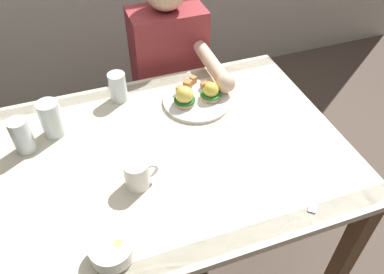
{
  "coord_description": "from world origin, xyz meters",
  "views": [
    {
      "loc": [
        -0.26,
        -0.92,
        1.7
      ],
      "look_at": [
        0.07,
        0.0,
        0.78
      ],
      "focal_mm": 36.1,
      "sensor_mm": 36.0,
      "label": 1
    }
  ],
  "objects_px": {
    "eggs_benedict_plate": "(196,97)",
    "water_glass_near": "(52,120)",
    "coffee_mug": "(138,173)",
    "water_glass_extra": "(23,138)",
    "fruit_bowl": "(112,251)",
    "diner_person": "(172,71)",
    "water_glass_far": "(118,88)",
    "fork": "(314,196)",
    "dining_table": "(175,170)"
  },
  "relations": [
    {
      "from": "coffee_mug",
      "to": "water_glass_near",
      "type": "height_order",
      "value": "water_glass_near"
    },
    {
      "from": "fork",
      "to": "coffee_mug",
      "type": "bearing_deg",
      "value": 155.31
    },
    {
      "from": "eggs_benedict_plate",
      "to": "fruit_bowl",
      "type": "relative_size",
      "value": 2.25
    },
    {
      "from": "coffee_mug",
      "to": "diner_person",
      "type": "distance_m",
      "value": 0.79
    },
    {
      "from": "dining_table",
      "to": "coffee_mug",
      "type": "height_order",
      "value": "coffee_mug"
    },
    {
      "from": "fruit_bowl",
      "to": "water_glass_far",
      "type": "xyz_separation_m",
      "value": [
        0.16,
        0.68,
        0.03
      ]
    },
    {
      "from": "water_glass_near",
      "to": "water_glass_far",
      "type": "xyz_separation_m",
      "value": [
        0.26,
        0.12,
        -0.01
      ]
    },
    {
      "from": "eggs_benedict_plate",
      "to": "water_glass_extra",
      "type": "xyz_separation_m",
      "value": [
        -0.65,
        -0.05,
        0.03
      ]
    },
    {
      "from": "coffee_mug",
      "to": "water_glass_extra",
      "type": "height_order",
      "value": "water_glass_extra"
    },
    {
      "from": "diner_person",
      "to": "water_glass_near",
      "type": "bearing_deg",
      "value": -146.11
    },
    {
      "from": "coffee_mug",
      "to": "water_glass_extra",
      "type": "bearing_deg",
      "value": 139.49
    },
    {
      "from": "coffee_mug",
      "to": "fruit_bowl",
      "type": "bearing_deg",
      "value": -119.48
    },
    {
      "from": "dining_table",
      "to": "water_glass_far",
      "type": "bearing_deg",
      "value": 109.09
    },
    {
      "from": "fork",
      "to": "diner_person",
      "type": "xyz_separation_m",
      "value": [
        -0.18,
        0.94,
        -0.09
      ]
    },
    {
      "from": "eggs_benedict_plate",
      "to": "water_glass_extra",
      "type": "distance_m",
      "value": 0.65
    },
    {
      "from": "fruit_bowl",
      "to": "diner_person",
      "type": "xyz_separation_m",
      "value": [
        0.45,
        0.94,
        -0.12
      ]
    },
    {
      "from": "eggs_benedict_plate",
      "to": "coffee_mug",
      "type": "height_order",
      "value": "coffee_mug"
    },
    {
      "from": "dining_table",
      "to": "water_glass_near",
      "type": "bearing_deg",
      "value": 149.45
    },
    {
      "from": "dining_table",
      "to": "eggs_benedict_plate",
      "type": "distance_m",
      "value": 0.31
    },
    {
      "from": "coffee_mug",
      "to": "water_glass_extra",
      "type": "distance_m",
      "value": 0.44
    },
    {
      "from": "coffee_mug",
      "to": "fork",
      "type": "height_order",
      "value": "coffee_mug"
    },
    {
      "from": "diner_person",
      "to": "coffee_mug",
      "type": "bearing_deg",
      "value": -114.75
    },
    {
      "from": "dining_table",
      "to": "eggs_benedict_plate",
      "type": "height_order",
      "value": "eggs_benedict_plate"
    },
    {
      "from": "fruit_bowl",
      "to": "fork",
      "type": "xyz_separation_m",
      "value": [
        0.63,
        -0.01,
        -0.03
      ]
    },
    {
      "from": "fork",
      "to": "water_glass_far",
      "type": "height_order",
      "value": "water_glass_far"
    },
    {
      "from": "dining_table",
      "to": "water_glass_near",
      "type": "height_order",
      "value": "water_glass_near"
    },
    {
      "from": "coffee_mug",
      "to": "water_glass_far",
      "type": "height_order",
      "value": "water_glass_far"
    },
    {
      "from": "fork",
      "to": "water_glass_far",
      "type": "relative_size",
      "value": 1.1
    },
    {
      "from": "coffee_mug",
      "to": "eggs_benedict_plate",
      "type": "bearing_deg",
      "value": 46.41
    },
    {
      "from": "water_glass_near",
      "to": "diner_person",
      "type": "bearing_deg",
      "value": 33.89
    },
    {
      "from": "fruit_bowl",
      "to": "coffee_mug",
      "type": "distance_m",
      "value": 0.26
    },
    {
      "from": "fruit_bowl",
      "to": "diner_person",
      "type": "bearing_deg",
      "value": 64.08
    },
    {
      "from": "eggs_benedict_plate",
      "to": "water_glass_near",
      "type": "distance_m",
      "value": 0.55
    },
    {
      "from": "dining_table",
      "to": "diner_person",
      "type": "distance_m",
      "value": 0.63
    },
    {
      "from": "water_glass_extra",
      "to": "water_glass_far",
      "type": "bearing_deg",
      "value": 25.54
    },
    {
      "from": "diner_person",
      "to": "eggs_benedict_plate",
      "type": "bearing_deg",
      "value": -91.46
    },
    {
      "from": "dining_table",
      "to": "fruit_bowl",
      "type": "relative_size",
      "value": 10.0
    },
    {
      "from": "eggs_benedict_plate",
      "to": "water_glass_near",
      "type": "xyz_separation_m",
      "value": [
        -0.55,
        0.0,
        0.04
      ]
    },
    {
      "from": "coffee_mug",
      "to": "diner_person",
      "type": "height_order",
      "value": "diner_person"
    },
    {
      "from": "dining_table",
      "to": "fork",
      "type": "bearing_deg",
      "value": -44.23
    },
    {
      "from": "dining_table",
      "to": "eggs_benedict_plate",
      "type": "xyz_separation_m",
      "value": [
        0.16,
        0.22,
        0.13
      ]
    },
    {
      "from": "eggs_benedict_plate",
      "to": "fruit_bowl",
      "type": "bearing_deg",
      "value": -128.52
    },
    {
      "from": "fruit_bowl",
      "to": "water_glass_extra",
      "type": "bearing_deg",
      "value": 111.88
    },
    {
      "from": "diner_person",
      "to": "fork",
      "type": "bearing_deg",
      "value": -79.4
    },
    {
      "from": "dining_table",
      "to": "water_glass_extra",
      "type": "distance_m",
      "value": 0.54
    },
    {
      "from": "dining_table",
      "to": "diner_person",
      "type": "relative_size",
      "value": 1.05
    },
    {
      "from": "eggs_benedict_plate",
      "to": "fork",
      "type": "height_order",
      "value": "eggs_benedict_plate"
    },
    {
      "from": "coffee_mug",
      "to": "water_glass_far",
      "type": "xyz_separation_m",
      "value": [
        0.03,
        0.46,
        0.0
      ]
    },
    {
      "from": "water_glass_near",
      "to": "water_glass_extra",
      "type": "height_order",
      "value": "water_glass_near"
    },
    {
      "from": "fork",
      "to": "diner_person",
      "type": "distance_m",
      "value": 0.96
    }
  ]
}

